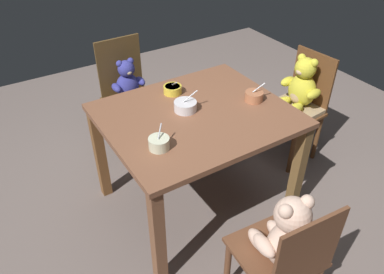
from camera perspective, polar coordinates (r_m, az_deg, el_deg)
The scene contains 9 objects.
ground_plane at distance 2.78m, azimuth 0.55°, elevation -9.96°, with size 5.20×5.20×0.04m.
dining_table at distance 2.35m, azimuth 0.65°, elevation 1.35°, with size 1.12×0.95×0.76m.
teddy_chair_far_center at distance 3.08m, azimuth -9.63°, elevation 7.25°, with size 0.41×0.41×0.90m.
teddy_chair_near_front at distance 1.87m, azimuth 14.01°, elevation -15.18°, with size 0.42×0.41×0.84m.
teddy_chair_near_right at distance 2.99m, azimuth 16.00°, elevation 6.19°, with size 0.39×0.42×0.87m.
porridge_bowl_yellow_far_center at distance 2.49m, azimuth -2.91°, elevation 7.27°, with size 0.12×0.13×0.11m.
porridge_bowl_terracotta_near_right at distance 2.43m, azimuth 9.40°, elevation 6.16°, with size 0.12×0.12×0.12m.
porridge_bowl_white_center at distance 2.30m, azimuth -1.02°, elevation 4.76°, with size 0.15×0.14×0.13m.
porridge_bowl_cream_near_left at distance 1.99m, azimuth -5.03°, elevation -0.90°, with size 0.11×0.11×0.12m.
Camera 1 is at (-1.05, -1.62, 1.98)m, focal length 35.10 mm.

